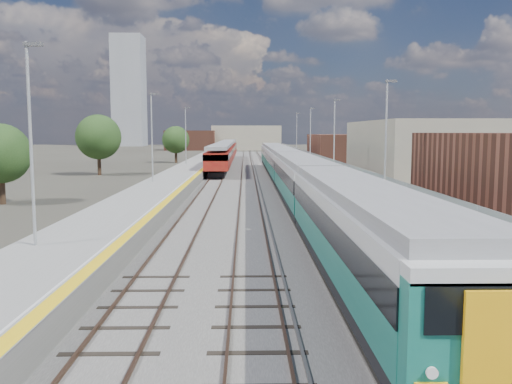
{
  "coord_description": "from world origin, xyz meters",
  "views": [
    {
      "loc": [
        -2.28,
        -12.19,
        5.27
      ],
      "look_at": [
        -1.74,
        15.32,
        2.2
      ],
      "focal_mm": 38.0,
      "sensor_mm": 36.0,
      "label": 1
    }
  ],
  "objects": [
    {
      "name": "ballast_bed",
      "position": [
        -2.25,
        52.5,
        0.03
      ],
      "size": [
        10.5,
        155.0,
        0.06
      ],
      "primitive_type": "cube",
      "color": "#565451",
      "rests_on": "ground"
    },
    {
      "name": "tracks",
      "position": [
        -1.65,
        54.18,
        0.11
      ],
      "size": [
        8.96,
        160.0,
        0.17
      ],
      "color": "#4C3323",
      "rests_on": "ground"
    },
    {
      "name": "red_train",
      "position": [
        -5.5,
        74.06,
        2.07
      ],
      "size": [
        2.77,
        56.23,
        3.5
      ],
      "color": "black",
      "rests_on": "ground"
    },
    {
      "name": "buildings",
      "position": [
        -18.12,
        138.6,
        10.7
      ],
      "size": [
        72.0,
        185.5,
        40.0
      ],
      "color": "brown",
      "rests_on": "ground"
    },
    {
      "name": "platform_left",
      "position": [
        -9.05,
        52.49,
        0.52
      ],
      "size": [
        4.3,
        155.0,
        8.52
      ],
      "color": "slate",
      "rests_on": "ground"
    },
    {
      "name": "green_train",
      "position": [
        1.5,
        33.29,
        2.09
      ],
      "size": [
        2.7,
        75.18,
        2.97
      ],
      "color": "black",
      "rests_on": "ground"
    },
    {
      "name": "tree_d",
      "position": [
        22.68,
        59.33,
        4.23
      ],
      "size": [
        4.96,
        4.96,
        6.72
      ],
      "color": "#382619",
      "rests_on": "ground"
    },
    {
      "name": "platform_right",
      "position": [
        5.28,
        52.49,
        0.54
      ],
      "size": [
        4.7,
        155.0,
        8.52
      ],
      "color": "slate",
      "rests_on": "ground"
    },
    {
      "name": "ground",
      "position": [
        0.0,
        50.0,
        0.0
      ],
      "size": [
        320.0,
        320.0,
        0.0
      ],
      "primitive_type": "plane",
      "color": "#47443A",
      "rests_on": "ground"
    },
    {
      "name": "tree_a",
      "position": [
        -19.99,
        27.3,
        3.69
      ],
      "size": [
        4.33,
        4.33,
        5.87
      ],
      "color": "#382619",
      "rests_on": "ground"
    },
    {
      "name": "tree_b",
      "position": [
        -20.03,
        53.78,
        4.62
      ],
      "size": [
        5.41,
        5.41,
        7.34
      ],
      "color": "#382619",
      "rests_on": "ground"
    },
    {
      "name": "tree_c",
      "position": [
        -14.06,
        79.85,
        3.91
      ],
      "size": [
        4.59,
        4.59,
        6.22
      ],
      "color": "#382619",
      "rests_on": "ground"
    }
  ]
}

